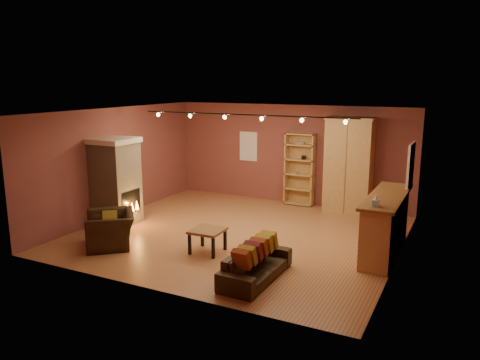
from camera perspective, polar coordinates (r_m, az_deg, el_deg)
The scene contains 16 objects.
floor at distance 10.83m, azimuth -0.16°, elevation -6.60°, with size 7.00×7.00×0.00m, color #965C35.
ceiling at distance 10.28m, azimuth -0.17°, elevation 8.35°, with size 7.00×7.00×0.00m, color #57341B.
back_wall at distance 13.41m, azimuth 6.11°, elevation 3.13°, with size 7.00×0.02×2.80m, color brown.
left_wall at distance 12.41m, azimuth -14.76°, elevation 2.09°, with size 0.02×6.50×2.80m, color brown.
right_wall at distance 9.46m, azimuth 19.14°, elevation -1.23°, with size 0.02×6.50×2.80m, color brown.
fireplace at distance 11.74m, azimuth -14.90°, elevation -0.18°, with size 1.01×0.98×2.12m.
back_window at distance 13.87m, azimuth 1.04°, elevation 4.12°, with size 0.56×0.04×0.86m, color white.
bookcase at distance 13.25m, azimuth 7.36°, elevation 1.40°, with size 0.83×0.32×2.04m.
armoire at distance 12.61m, azimuth 13.12°, elevation 1.75°, with size 1.25×0.71×2.54m.
bar_counter at distance 9.95m, azimuth 17.32°, elevation -5.14°, with size 0.67×2.56×1.22m.
tissue_box at distance 8.85m, azimuth 16.24°, elevation -2.52°, with size 0.12×0.12×0.21m.
right_window at distance 10.78m, azimuth 20.08°, elevation 1.63°, with size 0.05×0.90×1.00m, color white.
loveseat at distance 8.38m, azimuth 1.96°, elevation -9.66°, with size 0.55×1.76×0.74m.
armchair at distance 10.33m, azimuth -15.53°, elevation -5.15°, with size 1.28×1.31×0.97m.
coffee_table at distance 9.64m, azimuth -3.99°, elevation -6.42°, with size 0.67×0.67×0.49m.
track_rail at distance 10.47m, azimuth 0.33°, elevation 7.79°, with size 5.20×0.09×0.13m.
Camera 1 is at (4.61, -9.16, 3.47)m, focal length 35.00 mm.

